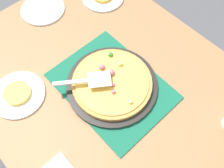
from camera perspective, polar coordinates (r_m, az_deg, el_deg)
The scene contains 9 objects.
ground_plane at distance 1.72m, azimuth -0.00°, elevation -12.40°, with size 8.00×8.00×0.00m, color #4C4C51.
dining_table at distance 1.12m, azimuth -0.00°, elevation -3.17°, with size 1.40×1.00×0.75m.
placemat at distance 1.02m, azimuth -0.00°, elevation -0.46°, with size 0.48×0.36×0.01m, color #145B42.
pizza_pan at distance 1.02m, azimuth -0.00°, elevation -0.19°, with size 0.38×0.38×0.01m, color black.
pizza at distance 1.00m, azimuth -0.02°, elevation 0.43°, with size 0.33×0.33×0.05m.
plate_near_left at distance 1.08m, azimuth -21.04°, elevation -2.30°, with size 0.22×0.22×0.01m, color white.
plate_side at distance 1.34m, azimuth -15.86°, elevation 16.45°, with size 0.22×0.22×0.01m, color white.
served_slice_left at distance 1.06m, azimuth -21.26°, elevation -1.99°, with size 0.11×0.11×0.02m, color #EAB747.
pizza_server at distance 0.96m, azimuth -5.78°, elevation 0.82°, with size 0.17×0.21×0.01m.
Camera 1 is at (-0.36, 0.33, 1.66)m, focal length 39.10 mm.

